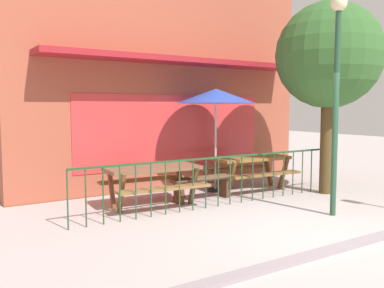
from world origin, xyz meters
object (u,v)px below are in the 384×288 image
object	(u,v)px
picnic_table_right	(251,164)
street_tree	(329,56)
street_lamp	(337,73)
patio_bench	(202,183)
patio_umbrella	(216,97)
picnic_table_left	(153,175)

from	to	relation	value
picnic_table_right	street_tree	world-z (taller)	street_tree
street_lamp	patio_bench	bearing A→B (deg)	119.45
patio_bench	picnic_table_right	bearing A→B (deg)	10.26
picnic_table_right	street_lamp	xyz separation A→B (m)	(-0.27, -2.53, 1.89)
picnic_table_right	patio_umbrella	bearing A→B (deg)	157.86
patio_umbrella	patio_bench	bearing A→B (deg)	-142.19
street_tree	patio_bench	bearing A→B (deg)	161.43
picnic_table_right	patio_bench	size ratio (longest dim) A/B	1.35
patio_bench	street_lamp	bearing A→B (deg)	-60.55
picnic_table_left	street_tree	bearing A→B (deg)	-14.45
street_tree	picnic_table_left	bearing A→B (deg)	165.55
patio_umbrella	patio_bench	world-z (taller)	patio_umbrella
picnic_table_right	street_tree	size ratio (longest dim) A/B	0.45
picnic_table_left	street_tree	size ratio (longest dim) A/B	0.45
picnic_table_right	patio_umbrella	size ratio (longest dim) A/B	0.81
patio_bench	patio_umbrella	bearing A→B (deg)	37.81
patio_umbrella	patio_bench	xyz separation A→B (m)	(-0.77, -0.59, -1.79)
patio_bench	street_tree	xyz separation A→B (m)	(2.69, -0.91, 2.66)
picnic_table_right	street_lamp	distance (m)	3.17
picnic_table_right	street_lamp	world-z (taller)	street_lamp
patio_bench	street_lamp	xyz separation A→B (m)	(1.27, -2.25, 2.15)
patio_bench	picnic_table_left	bearing A→B (deg)	176.24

